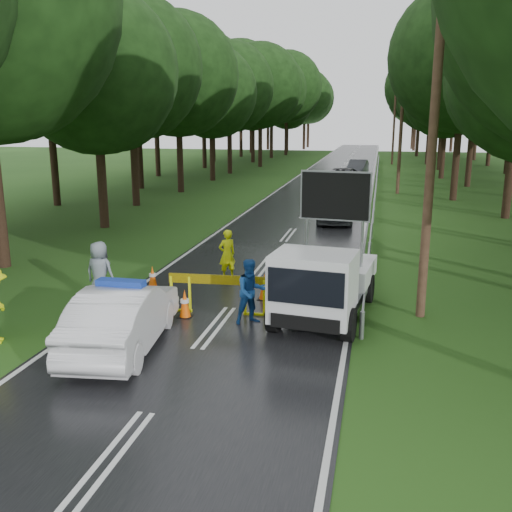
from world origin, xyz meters
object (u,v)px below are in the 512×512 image
(barrier, at_px, (217,285))
(queue_car_third, at_px, (342,179))
(work_truck, at_px, (323,282))
(police_sedan, at_px, (123,317))
(civilian, at_px, (251,292))
(officer, at_px, (227,254))
(queue_car_fourth, at_px, (358,168))
(queue_car_first, at_px, (336,207))
(queue_car_second, at_px, (342,188))

(barrier, height_order, queue_car_third, queue_car_third)
(work_truck, xyz_separation_m, queue_car_third, (-1.47, 28.60, -0.26))
(barrier, relative_size, queue_car_third, 0.49)
(police_sedan, distance_m, civilian, 3.38)
(officer, height_order, queue_car_fourth, officer)
(queue_car_third, bearing_deg, queue_car_fourth, 93.55)
(queue_car_first, bearing_deg, barrier, -100.14)
(work_truck, relative_size, queue_car_third, 0.90)
(queue_car_second, height_order, queue_car_fourth, queue_car_second)
(officer, xyz_separation_m, queue_car_second, (2.49, 19.37, -0.07))
(police_sedan, relative_size, queue_car_fourth, 1.07)
(queue_car_first, bearing_deg, officer, -105.53)
(queue_car_second, xyz_separation_m, queue_car_third, (-0.46, 6.00, 0.00))
(queue_car_first, distance_m, queue_car_fourth, 24.38)
(queue_car_second, xyz_separation_m, queue_car_fourth, (0.30, 16.56, -0.04))
(work_truck, distance_m, queue_car_second, 22.62)
(police_sedan, height_order, queue_car_first, police_sedan)
(work_truck, bearing_deg, officer, 144.26)
(officer, height_order, queue_car_third, officer)
(barrier, height_order, queue_car_fourth, queue_car_fourth)
(queue_car_third, xyz_separation_m, queue_car_fourth, (0.76, 10.56, -0.04))
(queue_car_fourth, bearing_deg, police_sedan, -89.69)
(barrier, xyz_separation_m, civilian, (1.06, -0.50, 0.02))
(queue_car_second, distance_m, queue_car_fourth, 16.57)
(officer, distance_m, queue_car_second, 19.53)
(queue_car_first, height_order, queue_car_second, same)
(barrier, relative_size, officer, 1.61)
(civilian, relative_size, queue_car_second, 0.33)
(work_truck, xyz_separation_m, barrier, (-2.85, -0.25, -0.19))
(queue_car_second, relative_size, queue_car_fourth, 1.20)
(work_truck, relative_size, barrier, 1.85)
(officer, relative_size, queue_car_second, 0.32)
(queue_car_first, bearing_deg, queue_car_fourth, 87.27)
(work_truck, bearing_deg, queue_car_second, 99.46)
(officer, relative_size, queue_car_third, 0.30)
(police_sedan, bearing_deg, barrier, -125.27)
(civilian, bearing_deg, queue_car_third, 55.64)
(police_sedan, bearing_deg, queue_car_first, -108.05)
(work_truck, distance_m, queue_car_first, 14.80)
(queue_car_third, height_order, queue_car_fourth, queue_car_third)
(queue_car_fourth, bearing_deg, civilian, -86.34)
(barrier, bearing_deg, work_truck, 1.53)
(civilian, bearing_deg, barrier, 120.95)
(queue_car_first, bearing_deg, queue_car_third, 90.21)
(police_sedan, height_order, queue_car_third, police_sedan)
(work_truck, xyz_separation_m, queue_car_first, (-0.83, 14.78, -0.26))
(queue_car_third, bearing_deg, police_sedan, -87.51)
(police_sedan, relative_size, queue_car_second, 0.89)
(civilian, height_order, queue_car_fourth, civilian)
(work_truck, distance_m, queue_car_third, 28.64)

